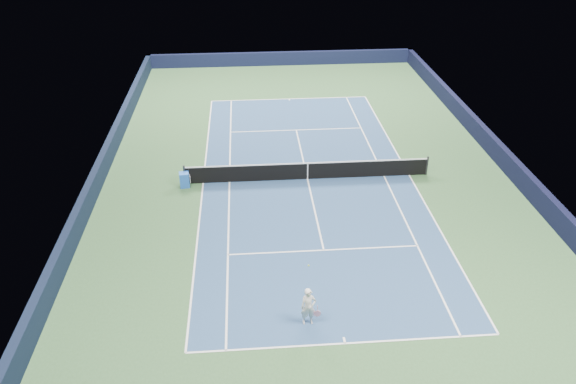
{
  "coord_description": "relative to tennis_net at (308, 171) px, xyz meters",
  "views": [
    {
      "loc": [
        -3.11,
        -25.85,
        14.3
      ],
      "look_at": [
        -1.28,
        -3.0,
        1.0
      ],
      "focal_mm": 35.0,
      "sensor_mm": 36.0,
      "label": 1
    }
  ],
  "objects": [
    {
      "name": "center_mark_far",
      "position": [
        0.0,
        11.73,
        -0.5
      ],
      "size": [
        0.08,
        0.3,
        0.0
      ],
      "primitive_type": "cube",
      "color": "white",
      "rests_on": "ground"
    },
    {
      "name": "wall_left",
      "position": [
        -10.82,
        0.0,
        0.05
      ],
      "size": [
        0.35,
        40.0,
        1.1
      ],
      "primitive_type": "cube",
      "color": "black",
      "rests_on": "ground"
    },
    {
      "name": "center_service_line",
      "position": [
        0.0,
        0.0,
        -0.5
      ],
      "size": [
        0.08,
        12.8,
        0.0
      ],
      "primitive_type": "cube",
      "color": "white",
      "rests_on": "ground"
    },
    {
      "name": "sideline_singles_right",
      "position": [
        4.12,
        0.0,
        -0.5
      ],
      "size": [
        0.08,
        23.77,
        0.0
      ],
      "primitive_type": "cube",
      "color": "white",
      "rests_on": "ground"
    },
    {
      "name": "ground",
      "position": [
        0.0,
        0.0,
        -0.5
      ],
      "size": [
        40.0,
        40.0,
        0.0
      ],
      "primitive_type": "plane",
      "color": "#2E522C",
      "rests_on": "ground"
    },
    {
      "name": "tennis_player",
      "position": [
        -1.17,
        -10.76,
        0.25
      ],
      "size": [
        0.74,
        1.24,
        1.85
      ],
      "color": "silver",
      "rests_on": "ground"
    },
    {
      "name": "sideline_doubles_right",
      "position": [
        5.49,
        0.0,
        -0.5
      ],
      "size": [
        0.08,
        23.77,
        0.0
      ],
      "primitive_type": "cube",
      "color": "white",
      "rests_on": "ground"
    },
    {
      "name": "sideline_singles_left",
      "position": [
        -4.12,
        0.0,
        -0.5
      ],
      "size": [
        0.08,
        23.77,
        0.0
      ],
      "primitive_type": "cube",
      "color": "white",
      "rests_on": "ground"
    },
    {
      "name": "center_mark_near",
      "position": [
        0.0,
        -11.73,
        -0.5
      ],
      "size": [
        0.08,
        0.3,
        0.0
      ],
      "primitive_type": "cube",
      "color": "white",
      "rests_on": "ground"
    },
    {
      "name": "baseline_near",
      "position": [
        0.0,
        -11.88,
        -0.5
      ],
      "size": [
        10.97,
        0.08,
        0.0
      ],
      "primitive_type": "cube",
      "color": "white",
      "rests_on": "ground"
    },
    {
      "name": "sideline_doubles_left",
      "position": [
        -5.49,
        0.0,
        -0.5
      ],
      "size": [
        0.08,
        23.77,
        0.0
      ],
      "primitive_type": "cube",
      "color": "white",
      "rests_on": "ground"
    },
    {
      "name": "tennis_net",
      "position": [
        0.0,
        0.0,
        0.0
      ],
      "size": [
        12.9,
        0.1,
        1.07
      ],
      "color": "black",
      "rests_on": "ground"
    },
    {
      "name": "wall_right",
      "position": [
        10.82,
        0.0,
        0.05
      ],
      "size": [
        0.35,
        40.0,
        1.1
      ],
      "primitive_type": "cube",
      "color": "black",
      "rests_on": "ground"
    },
    {
      "name": "baseline_far",
      "position": [
        0.0,
        11.88,
        -0.5
      ],
      "size": [
        10.97,
        0.08,
        0.0
      ],
      "primitive_type": "cube",
      "color": "white",
      "rests_on": "ground"
    },
    {
      "name": "service_line_near",
      "position": [
        0.0,
        -6.4,
        -0.5
      ],
      "size": [
        8.23,
        0.08,
        0.0
      ],
      "primitive_type": "cube",
      "color": "white",
      "rests_on": "ground"
    },
    {
      "name": "court_surface",
      "position": [
        0.0,
        0.0,
        -0.5
      ],
      "size": [
        10.97,
        23.77,
        0.01
      ],
      "primitive_type": "cube",
      "color": "navy",
      "rests_on": "ground"
    },
    {
      "name": "wall_far",
      "position": [
        0.0,
        19.82,
        0.05
      ],
      "size": [
        22.0,
        0.35,
        1.1
      ],
      "primitive_type": "cube",
      "color": "black",
      "rests_on": "ground"
    },
    {
      "name": "sponsor_cube",
      "position": [
        -6.4,
        -0.29,
        -0.11
      ],
      "size": [
        0.59,
        0.5,
        0.8
      ],
      "color": "blue",
      "rests_on": "ground"
    },
    {
      "name": "service_line_far",
      "position": [
        0.0,
        6.4,
        -0.5
      ],
      "size": [
        8.23,
        0.08,
        0.0
      ],
      "primitive_type": "cube",
      "color": "white",
      "rests_on": "ground"
    }
  ]
}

